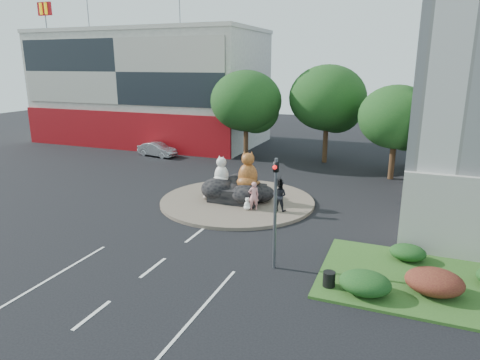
% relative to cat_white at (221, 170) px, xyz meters
% --- Properties ---
extents(ground, '(120.00, 120.00, 0.00)m').
position_rel_cat_white_xyz_m(ground, '(1.14, -10.06, -2.06)').
color(ground, black).
rests_on(ground, ground).
extents(roundabout_island, '(10.00, 10.00, 0.20)m').
position_rel_cat_white_xyz_m(roundabout_island, '(1.14, -0.06, -1.96)').
color(roundabout_island, brown).
rests_on(roundabout_island, ground).
extents(rock_plinth, '(3.20, 2.60, 0.90)m').
position_rel_cat_white_xyz_m(rock_plinth, '(1.14, -0.06, -1.41)').
color(rock_plinth, black).
rests_on(rock_plinth, roundabout_island).
extents(shophouse_block, '(25.20, 12.30, 17.40)m').
position_rel_cat_white_xyz_m(shophouse_block, '(-16.86, 17.85, 4.12)').
color(shophouse_block, silver).
rests_on(shophouse_block, ground).
extents(grass_verge, '(10.00, 6.00, 0.12)m').
position_rel_cat_white_xyz_m(grass_verge, '(13.14, -7.06, -2.00)').
color(grass_verge, '#2A501A').
rests_on(grass_verge, ground).
extents(tree_left, '(6.46, 6.46, 8.27)m').
position_rel_cat_white_xyz_m(tree_left, '(-2.79, 12.00, 3.19)').
color(tree_left, '#382314').
rests_on(tree_left, ground).
extents(tree_mid, '(6.84, 6.84, 8.76)m').
position_rel_cat_white_xyz_m(tree_mid, '(4.21, 14.00, 3.50)').
color(tree_mid, '#382314').
rests_on(tree_mid, ground).
extents(tree_right, '(5.70, 5.70, 7.30)m').
position_rel_cat_white_xyz_m(tree_right, '(10.21, 10.00, 2.57)').
color(tree_right, '#382314').
rests_on(tree_right, ground).
extents(hedge_near_green, '(2.00, 1.60, 0.90)m').
position_rel_cat_white_xyz_m(hedge_near_green, '(10.14, -9.06, -1.49)').
color(hedge_near_green, '#133E17').
rests_on(hedge_near_green, grass_verge).
extents(hedge_red, '(2.20, 1.76, 0.99)m').
position_rel_cat_white_xyz_m(hedge_red, '(12.64, -8.06, -1.45)').
color(hedge_red, '#481314').
rests_on(hedge_red, grass_verge).
extents(hedge_back_green, '(1.60, 1.28, 0.72)m').
position_rel_cat_white_xyz_m(hedge_back_green, '(11.64, -5.26, -1.58)').
color(hedge_back_green, '#133E17').
rests_on(hedge_back_green, grass_verge).
extents(traffic_light, '(0.44, 1.24, 5.00)m').
position_rel_cat_white_xyz_m(traffic_light, '(6.24, -8.06, 1.56)').
color(traffic_light, '#595B60').
rests_on(traffic_light, ground).
extents(street_lamp, '(2.34, 0.22, 8.06)m').
position_rel_cat_white_xyz_m(street_lamp, '(13.96, -2.06, 2.49)').
color(street_lamp, '#595B60').
rests_on(street_lamp, ground).
extents(cat_white, '(1.46, 1.37, 1.92)m').
position_rel_cat_white_xyz_m(cat_white, '(0.00, 0.00, 0.00)').
color(cat_white, silver).
rests_on(cat_white, rock_plinth).
extents(cat_tabby, '(1.59, 1.42, 2.40)m').
position_rel_cat_white_xyz_m(cat_tabby, '(1.89, -0.11, 0.24)').
color(cat_tabby, '#AF6224').
rests_on(cat_tabby, rock_plinth).
extents(kitten_calico, '(0.68, 0.66, 0.88)m').
position_rel_cat_white_xyz_m(kitten_calico, '(-0.75, -0.72, -1.42)').
color(kitten_calico, beige).
rests_on(kitten_calico, roundabout_island).
extents(kitten_white, '(0.61, 0.58, 0.79)m').
position_rel_cat_white_xyz_m(kitten_white, '(2.45, -1.65, -1.47)').
color(kitten_white, white).
rests_on(kitten_white, roundabout_island).
extents(pedestrian_pink, '(0.77, 0.70, 1.76)m').
position_rel_cat_white_xyz_m(pedestrian_pink, '(2.81, -1.56, -0.98)').
color(pedestrian_pink, '#D98C8F').
rests_on(pedestrian_pink, roundabout_island).
extents(pedestrian_dark, '(0.94, 0.76, 1.85)m').
position_rel_cat_white_xyz_m(pedestrian_dark, '(4.30, -1.10, -0.94)').
color(pedestrian_dark, black).
rests_on(pedestrian_dark, roundabout_island).
extents(parked_car, '(4.28, 2.12, 1.35)m').
position_rel_cat_white_xyz_m(parked_car, '(-11.56, 10.43, -1.39)').
color(parked_car, '#9FA2A7').
rests_on(parked_car, ground).
extents(litter_bin, '(0.60, 0.60, 0.62)m').
position_rel_cat_white_xyz_m(litter_bin, '(8.74, -8.99, -1.63)').
color(litter_bin, black).
rests_on(litter_bin, grass_verge).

